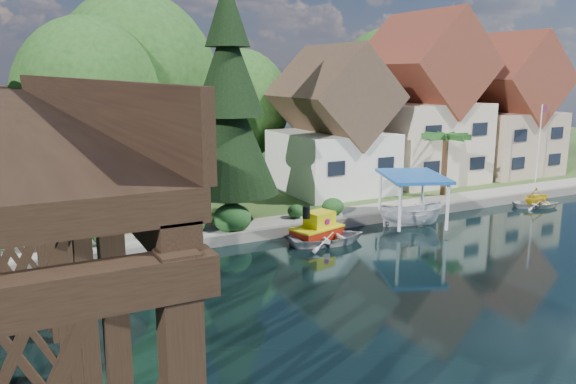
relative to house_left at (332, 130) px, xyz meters
name	(u,v)px	position (x,y,z in m)	size (l,w,h in m)	color
ground	(382,276)	(-7.00, -16.00, -5.14)	(140.00, 140.00, 0.00)	black
bank	(177,166)	(-7.00, 18.00, -4.89)	(140.00, 52.00, 0.50)	#315020
seawall	(357,221)	(-3.00, -8.00, -4.83)	(60.00, 0.40, 0.62)	slate
promenade	(371,210)	(-1.00, -6.70, -4.61)	(50.00, 2.60, 0.06)	gray
house_left	(332,130)	(0.00, 0.00, 0.00)	(7.64, 8.64, 11.02)	white
house_center	(421,109)	(9.00, 0.50, 1.28)	(8.65, 9.18, 13.89)	beige
house_right	(503,114)	(18.00, 0.00, 0.64)	(8.15, 8.64, 12.45)	tan
shed	(87,169)	(-18.00, -1.50, -1.31)	(5.09, 5.40, 7.85)	white
bg_trees	(232,100)	(-6.00, 5.25, 2.15)	(49.90, 13.30, 10.57)	#382314
shrubs	(221,218)	(-11.60, -6.74, -3.91)	(15.76, 2.47, 1.70)	#174019
conifer	(229,107)	(-10.26, -4.97, 2.27)	(5.82, 5.82, 14.34)	#382314
palm_tree	(446,138)	(6.28, -5.50, -0.38)	(4.03, 4.03, 4.88)	#382314
flagpole	(540,135)	(16.74, -5.13, -0.71)	(0.96, 0.37, 6.41)	white
tugboat	(317,229)	(-6.79, -9.54, -4.48)	(3.35, 2.42, 2.19)	#AF1F0B
boat_white_a	(328,236)	(-6.61, -10.40, -4.68)	(3.15, 4.41, 0.91)	white
boat_canopy	(412,204)	(-0.06, -9.61, -3.73)	(5.14, 6.02, 3.27)	silver
boat_yellow	(537,195)	(11.79, -9.28, -4.42)	(2.34, 2.72, 1.43)	gold
boat_white_b	(537,203)	(11.20, -9.76, -4.80)	(2.31, 3.23, 0.67)	silver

